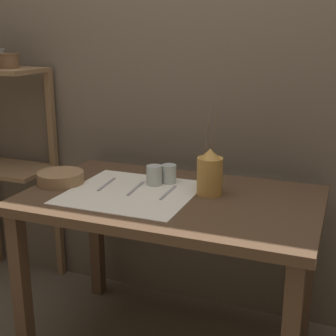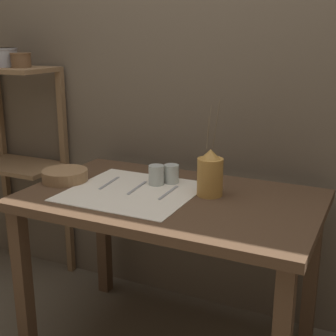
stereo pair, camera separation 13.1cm
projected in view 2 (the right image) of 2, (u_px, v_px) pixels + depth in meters
stone_wall_back at (213, 81)px, 2.28m from camera, size 7.00×0.06×2.40m
wooden_table at (171, 218)px, 2.01m from camera, size 1.24×0.76×0.76m
wooden_shelf_unit at (19, 135)px, 2.70m from camera, size 0.51×0.31×1.25m
linen_cloth at (132, 191)px, 2.03m from camera, size 0.54×0.52×0.00m
pitcher_with_flowers at (210, 174)px, 1.96m from camera, size 0.11×0.11×0.40m
wooden_bowl at (65, 176)px, 2.17m from camera, size 0.21×0.21×0.05m
glass_tumbler_near at (156, 175)px, 2.10m from camera, size 0.07×0.07×0.09m
glass_tumbler_far at (171, 174)px, 2.13m from camera, size 0.07×0.07×0.08m
knife_center at (109, 183)px, 2.13m from camera, size 0.03×0.19×0.00m
fork_inner at (137, 188)px, 2.06m from camera, size 0.03×0.19×0.00m
fork_outer at (168, 192)px, 2.00m from camera, size 0.02×0.19×0.00m
metal_pot_large at (4, 57)px, 2.55m from camera, size 0.15×0.15×0.10m
metal_pot_small at (21, 59)px, 2.50m from camera, size 0.11×0.11×0.08m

